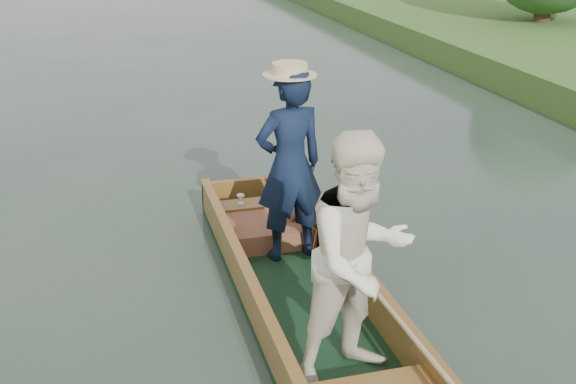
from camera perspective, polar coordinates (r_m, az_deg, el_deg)
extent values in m
plane|color=#283D30|center=(6.72, 1.37, -9.40)|extent=(120.00, 120.00, 0.00)
cylinder|color=#47331E|center=(20.45, 19.53, 13.65)|extent=(0.44, 0.44, 1.99)
cube|color=black|center=(6.70, 1.37, -9.11)|extent=(1.10, 5.00, 0.08)
cube|color=brown|center=(6.49, -2.98, -8.19)|extent=(0.08, 5.00, 0.32)
cube|color=brown|center=(6.74, 5.57, -7.02)|extent=(0.08, 5.00, 0.32)
cube|color=brown|center=(8.75, -3.21, 0.06)|extent=(1.10, 0.08, 0.32)
cube|color=brown|center=(6.40, -3.01, -6.80)|extent=(0.10, 5.00, 0.04)
cube|color=brown|center=(6.66, 5.63, -5.66)|extent=(0.10, 5.00, 0.04)
cube|color=brown|center=(8.22, -2.39, -0.95)|extent=(0.94, 0.30, 0.05)
imported|color=black|center=(7.14, 0.13, 2.08)|extent=(0.79, 0.59, 1.97)
cylinder|color=beige|center=(6.88, 0.14, 9.52)|extent=(0.52, 0.52, 0.12)
imported|color=white|center=(5.34, 5.68, -5.30)|extent=(1.13, 0.99, 1.96)
cube|color=#A33B34|center=(7.91, -1.62, -2.78)|extent=(0.85, 0.90, 0.22)
sphere|color=tan|center=(7.79, 0.54, -1.38)|extent=(0.20, 0.20, 0.20)
sphere|color=tan|center=(7.73, 0.56, -0.39)|extent=(0.15, 0.15, 0.15)
sphere|color=tan|center=(7.69, 0.17, 0.02)|extent=(0.06, 0.06, 0.06)
sphere|color=tan|center=(7.72, 0.96, 0.10)|extent=(0.06, 0.06, 0.06)
sphere|color=tan|center=(7.68, 0.68, -0.66)|extent=(0.06, 0.06, 0.06)
sphere|color=tan|center=(7.74, -0.06, -1.31)|extent=(0.07, 0.07, 0.07)
sphere|color=tan|center=(7.79, 1.22, -1.17)|extent=(0.07, 0.07, 0.07)
sphere|color=tan|center=(7.79, 0.24, -2.08)|extent=(0.08, 0.08, 0.08)
sphere|color=tan|center=(7.81, 0.95, -2.00)|extent=(0.08, 0.08, 0.08)
cylinder|color=silver|center=(8.17, -3.75, -0.90)|extent=(0.07, 0.07, 0.01)
cylinder|color=silver|center=(8.16, -3.75, -0.64)|extent=(0.01, 0.01, 0.08)
ellipsoid|color=silver|center=(8.14, -3.76, -0.28)|extent=(0.09, 0.09, 0.05)
cylinder|color=tan|center=(6.34, 6.04, -6.79)|extent=(0.04, 4.60, 0.20)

